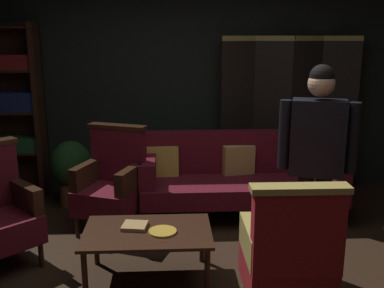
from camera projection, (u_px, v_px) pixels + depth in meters
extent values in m
plane|color=black|center=(197.00, 286.00, 3.50)|extent=(10.00, 10.00, 0.00)
cube|color=black|center=(185.00, 77.00, 5.54)|extent=(7.20, 0.10, 2.80)
cube|color=black|center=(237.00, 116.00, 5.47)|extent=(0.44, 0.20, 1.90)
cube|color=tan|center=(239.00, 38.00, 5.25)|extent=(0.44, 0.21, 0.06)
cube|color=black|center=(272.00, 115.00, 5.50)|extent=(0.44, 0.19, 1.90)
cube|color=tan|center=(275.00, 38.00, 5.28)|extent=(0.44, 0.20, 0.06)
cube|color=black|center=(305.00, 115.00, 5.54)|extent=(0.42, 0.23, 1.90)
cube|color=tan|center=(309.00, 38.00, 5.32)|extent=(0.43, 0.24, 0.06)
cube|color=black|center=(337.00, 114.00, 5.56)|extent=(0.43, 0.23, 1.90)
cube|color=tan|center=(343.00, 38.00, 5.35)|extent=(0.43, 0.24, 0.06)
cube|color=black|center=(40.00, 112.00, 5.28)|extent=(0.06, 0.32, 2.05)
cube|color=black|center=(8.00, 110.00, 5.41)|extent=(0.90, 0.02, 2.05)
cube|color=black|center=(11.00, 190.00, 5.49)|extent=(0.86, 0.30, 0.02)
cube|color=black|center=(7.00, 152.00, 5.38)|extent=(0.86, 0.30, 0.02)
cube|color=#1E4C28|center=(6.00, 144.00, 5.33)|extent=(0.78, 0.22, 0.17)
cube|color=black|center=(3.00, 112.00, 5.26)|extent=(0.86, 0.30, 0.02)
cube|color=navy|center=(2.00, 102.00, 5.21)|extent=(0.78, 0.22, 0.23)
cylinder|color=black|center=(151.00, 220.00, 4.47)|extent=(0.07, 0.07, 0.22)
cylinder|color=black|center=(337.00, 216.00, 4.57)|extent=(0.07, 0.07, 0.22)
cylinder|color=black|center=(153.00, 199.00, 5.05)|extent=(0.07, 0.07, 0.22)
cylinder|color=black|center=(318.00, 196.00, 5.15)|extent=(0.07, 0.07, 0.22)
cube|color=#4C0F19|center=(241.00, 189.00, 4.76)|extent=(2.10, 0.76, 0.20)
cube|color=#4C0F19|center=(237.00, 151.00, 4.98)|extent=(2.10, 0.18, 0.46)
cube|color=#4C0F19|center=(148.00, 169.00, 4.66)|extent=(0.16, 0.68, 0.26)
cube|color=#4C0F19|center=(333.00, 167.00, 4.75)|extent=(0.16, 0.68, 0.26)
cube|color=#B79338|center=(163.00, 162.00, 4.85)|extent=(0.35, 0.17, 0.35)
cube|color=tan|center=(239.00, 161.00, 4.89)|extent=(0.36, 0.18, 0.34)
cube|color=beige|center=(313.00, 160.00, 4.94)|extent=(0.35, 0.17, 0.34)
cylinder|color=black|center=(85.00, 276.00, 3.27)|extent=(0.04, 0.04, 0.39)
cylinder|color=black|center=(207.00, 272.00, 3.32)|extent=(0.04, 0.04, 0.39)
cylinder|color=black|center=(96.00, 243.00, 3.80)|extent=(0.04, 0.04, 0.39)
cylinder|color=black|center=(202.00, 240.00, 3.84)|extent=(0.04, 0.04, 0.39)
cube|color=black|center=(147.00, 232.00, 3.51)|extent=(1.00, 0.64, 0.03)
cylinder|color=tan|center=(307.00, 283.00, 3.34)|extent=(0.04, 0.04, 0.22)
cylinder|color=tan|center=(246.00, 285.00, 3.32)|extent=(0.04, 0.04, 0.22)
cube|color=maroon|center=(285.00, 272.00, 3.05)|extent=(0.57, 0.57, 0.24)
cube|color=maroon|center=(298.00, 234.00, 2.73)|extent=(0.56, 0.13, 0.54)
cube|color=tan|center=(300.00, 189.00, 2.67)|extent=(0.60, 0.14, 0.04)
cube|color=tan|center=(322.00, 240.00, 3.00)|extent=(0.10, 0.50, 0.22)
cube|color=tan|center=(251.00, 241.00, 2.99)|extent=(0.10, 0.50, 0.22)
cylinder|color=black|center=(41.00, 254.00, 3.77)|extent=(0.04, 0.04, 0.22)
cylinder|color=black|center=(17.00, 238.00, 4.09)|extent=(0.04, 0.04, 0.22)
cube|color=#4C0F19|center=(0.00, 229.00, 3.72)|extent=(0.79, 0.79, 0.24)
cube|color=black|center=(25.00, 196.00, 3.83)|extent=(0.41, 0.43, 0.22)
cylinder|color=black|center=(77.00, 227.00, 4.32)|extent=(0.04, 0.04, 0.22)
cylinder|color=black|center=(120.00, 233.00, 4.18)|extent=(0.04, 0.04, 0.22)
cylinder|color=black|center=(101.00, 209.00, 4.75)|extent=(0.04, 0.04, 0.22)
cylinder|color=black|center=(141.00, 215.00, 4.61)|extent=(0.04, 0.04, 0.22)
cube|color=#4C0F19|center=(109.00, 199.00, 4.41)|extent=(0.72, 0.72, 0.24)
cube|color=#4C0F19|center=(118.00, 155.00, 4.53)|extent=(0.57, 0.31, 0.54)
cube|color=black|center=(117.00, 127.00, 4.46)|extent=(0.61, 0.34, 0.04)
cube|color=black|center=(86.00, 174.00, 4.43)|extent=(0.26, 0.50, 0.22)
cube|color=black|center=(130.00, 179.00, 4.28)|extent=(0.26, 0.50, 0.22)
cylinder|color=black|center=(321.00, 226.00, 3.56)|extent=(0.12, 0.12, 0.86)
cylinder|color=black|center=(303.00, 225.00, 3.59)|extent=(0.12, 0.12, 0.86)
cube|color=maroon|center=(316.00, 169.00, 3.46)|extent=(0.35, 0.25, 0.09)
cube|color=black|center=(318.00, 138.00, 3.40)|extent=(0.44, 0.32, 0.58)
cube|color=white|center=(318.00, 131.00, 3.50)|extent=(0.14, 0.05, 0.41)
cube|color=maroon|center=(320.00, 102.00, 3.45)|extent=(0.09, 0.05, 0.04)
cylinder|color=black|center=(353.00, 138.00, 3.34)|extent=(0.09, 0.09, 0.54)
cylinder|color=black|center=(284.00, 135.00, 3.46)|extent=(0.09, 0.09, 0.54)
sphere|color=tan|center=(321.00, 84.00, 3.31)|extent=(0.20, 0.20, 0.20)
sphere|color=black|center=(322.00, 77.00, 3.29)|extent=(0.18, 0.18, 0.18)
cylinder|color=brown|center=(73.00, 194.00, 5.13)|extent=(0.28, 0.28, 0.28)
ellipsoid|color=#193D19|center=(71.00, 164.00, 5.05)|extent=(0.47, 0.47, 0.54)
cube|color=#9E7A47|center=(135.00, 226.00, 3.55)|extent=(0.21, 0.20, 0.03)
cylinder|color=gold|center=(163.00, 231.00, 3.47)|extent=(0.22, 0.22, 0.02)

